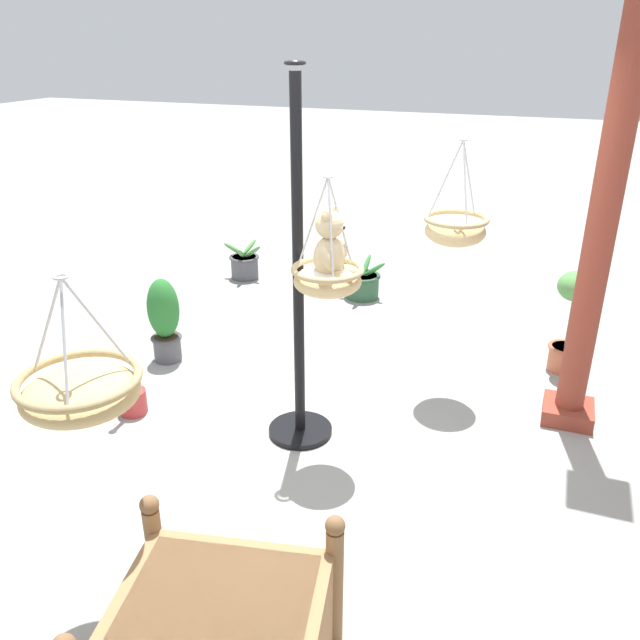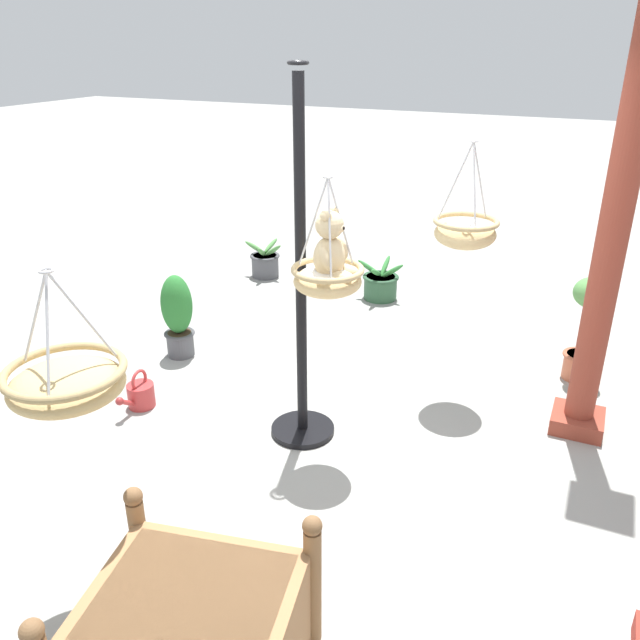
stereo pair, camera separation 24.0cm
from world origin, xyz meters
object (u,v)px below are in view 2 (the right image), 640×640
Objects in this scene: hanging_basket_right_low at (66,382)px; greenhouse_pillar_right at (615,223)px; potted_plant_small_succulent at (586,327)px; teddy_bear at (331,249)px; display_pole_central at (302,335)px; potted_plant_conical_shrub at (178,315)px; potted_plant_flowering_red at (265,263)px; potted_plant_tall_leafy at (380,284)px; watering_can at (140,395)px; hanging_basket_left_high at (465,231)px; hanging_basket_with_teddy at (328,278)px.

greenhouse_pillar_right reaches higher than hanging_basket_right_low.
teddy_bear is at bearing -38.59° from potted_plant_small_succulent.
display_pole_central is at bearing -64.11° from greenhouse_pillar_right.
display_pole_central is 2.35m from potted_plant_small_succulent.
teddy_bear is 1.77m from greenhouse_pillar_right.
teddy_bear reaches higher than potted_plant_conical_shrub.
potted_plant_flowering_red is 1.43m from potted_plant_tall_leafy.
potted_plant_flowering_red is at bearing -117.49° from greenhouse_pillar_right.
watering_can is (1.82, -2.93, -0.35)m from potted_plant_small_succulent.
potted_plant_tall_leafy reaches higher than watering_can.
watering_can is (0.83, 0.23, -0.27)m from potted_plant_conical_shrub.
hanging_basket_left_high is 2.48m from potted_plant_conical_shrub.
hanging_basket_with_teddy reaches higher than watering_can.
hanging_basket_left_high reaches higher than potted_plant_flowering_red.
hanging_basket_left_high is at bearing -52.91° from potted_plant_small_succulent.
potted_plant_tall_leafy is at bearing -178.99° from hanging_basket_right_low.
potted_plant_flowering_red is at bearing -123.61° from hanging_basket_left_high.
watering_can is at bearing -60.60° from hanging_basket_left_high.
teddy_bear is 1.21× the size of watering_can.
hanging_basket_left_high is 1.42× the size of potted_plant_tall_leafy.
potted_plant_tall_leafy is (-2.57, -0.35, -0.59)m from display_pole_central.
hanging_basket_right_low is 0.69× the size of potted_plant_small_succulent.
hanging_basket_with_teddy is at bearing 91.98° from watering_can.
teddy_bear is 0.49× the size of potted_plant_small_succulent.
potted_plant_flowering_red is at bearing -146.43° from display_pole_central.
potted_plant_small_succulent is (-1.62, 1.68, -0.29)m from display_pole_central.
hanging_basket_with_teddy reaches higher than potted_plant_tall_leafy.
hanging_basket_left_high is at bearing 157.85° from hanging_basket_right_low.
watering_can is at bearing -70.69° from greenhouse_pillar_right.
display_pole_central reaches higher than potted_plant_conical_shrub.
potted_plant_flowering_red is 1.40× the size of watering_can.
teddy_bear reaches higher than potted_plant_flowering_red.
potted_plant_small_succulent reaches higher than potted_plant_tall_leafy.
watering_can is at bearing -88.05° from teddy_bear.
potted_plant_small_succulent reaches higher than watering_can.
teddy_bear is at bearing 66.04° from potted_plant_conical_shrub.
hanging_basket_right_low is at bearing 27.45° from potted_plant_conical_shrub.
watering_can is at bearing -88.02° from hanging_basket_with_teddy.
potted_plant_flowering_red is (-2.82, -2.04, -1.25)m from teddy_bear.
display_pole_central is 0.57m from hanging_basket_with_teddy.
potted_plant_small_succulent is 3.46m from watering_can.
hanging_basket_right_low reaches higher than potted_plant_tall_leafy.
potted_plant_small_succulent is at bearing 107.41° from potted_plant_conical_shrub.
potted_plant_tall_leafy is (-1.62, -1.15, -1.14)m from hanging_basket_left_high.
display_pole_central is at bearing -120.96° from hanging_basket_with_teddy.
hanging_basket_with_teddy is at bearing -39.02° from potted_plant_small_succulent.
greenhouse_pillar_right is at bearing 115.89° from display_pole_central.
potted_plant_small_succulent is (0.96, 2.03, 0.30)m from potted_plant_tall_leafy.
potted_plant_flowering_red is at bearing -161.02° from hanging_basket_right_low.
hanging_basket_with_teddy is at bearing 12.35° from potted_plant_tall_leafy.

